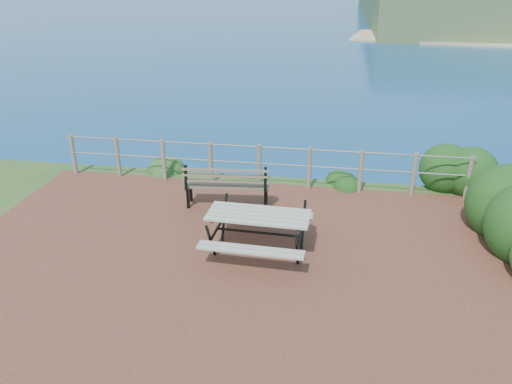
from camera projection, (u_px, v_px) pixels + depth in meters
ground at (229, 262)px, 8.69m from camera, size 10.00×7.00×0.12m
safety_railing at (259, 163)px, 11.46m from camera, size 9.40×0.10×1.00m
picnic_table at (258, 229)px, 8.78m from camera, size 1.81×1.55×0.75m
park_bench at (227, 178)px, 10.44m from camera, size 1.80×0.61×1.00m
shrub_right_edge at (459, 193)px, 11.32m from camera, size 1.22×1.22×1.73m
shrub_lip_west at (161, 172)px, 12.53m from camera, size 0.81×0.81×0.57m
shrub_lip_east at (340, 184)px, 11.80m from camera, size 0.73×0.73×0.46m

